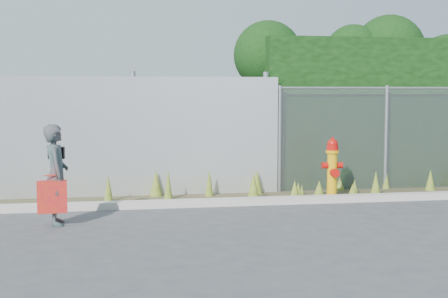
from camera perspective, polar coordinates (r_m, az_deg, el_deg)
The scene contains 10 objects.
ground at distance 8.91m, azimuth 3.45°, elevation -7.19°, with size 80.00×80.00×0.00m, color #3E3E41.
curb at distance 10.63m, azimuth 1.23°, elevation -4.84°, with size 16.00×0.22×0.12m, color #A8A497.
weed_strip at distance 11.43m, azimuth 4.77°, elevation -3.78°, with size 16.00×1.31×0.55m.
corrugated_fence at distance 11.57m, azimuth -15.92°, elevation 0.99°, with size 8.50×0.21×2.30m.
chainlink_fence at distance 13.09m, azimuth 18.78°, elevation 1.06°, with size 6.50×0.07×2.05m.
hedge at distance 14.01m, azimuth 17.20°, elevation 4.85°, with size 7.81×1.82×3.54m.
fire_hydrant at distance 11.32m, azimuth 9.87°, elevation -1.83°, with size 0.37×0.34×1.12m.
woman at distance 9.30m, azimuth -15.10°, elevation -2.28°, with size 0.53×0.35×1.46m, color #0F6464.
red_tote_bag at distance 9.19m, azimuth -15.44°, elevation -4.23°, with size 0.41×0.15×0.54m.
black_shoulder_bag at distance 9.51m, azimuth -15.08°, elevation -0.34°, with size 0.23×0.10×0.18m.
Camera 1 is at (-2.00, -8.47, 1.90)m, focal length 50.00 mm.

